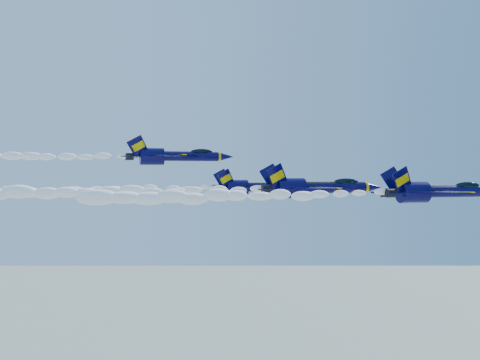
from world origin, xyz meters
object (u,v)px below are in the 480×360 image
object	(u,v)px
jet_lead	(437,191)
jet_third	(256,187)
jet_fourth	(174,156)
jet_second	(315,187)

from	to	relation	value
jet_lead	jet_third	size ratio (longest dim) A/B	1.22
jet_lead	jet_fourth	xyz separation A→B (m)	(-32.30, 26.86, 5.37)
jet_second	jet_third	world-z (taller)	jet_second
jet_third	jet_fourth	size ratio (longest dim) A/B	0.84
jet_third	jet_lead	bearing A→B (deg)	-36.12
jet_third	jet_fourth	world-z (taller)	jet_fourth
jet_second	jet_lead	bearing A→B (deg)	-27.53
jet_lead	jet_third	world-z (taller)	jet_lead
jet_fourth	jet_third	bearing A→B (deg)	-45.91
jet_lead	jet_second	size ratio (longest dim) A/B	1.00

